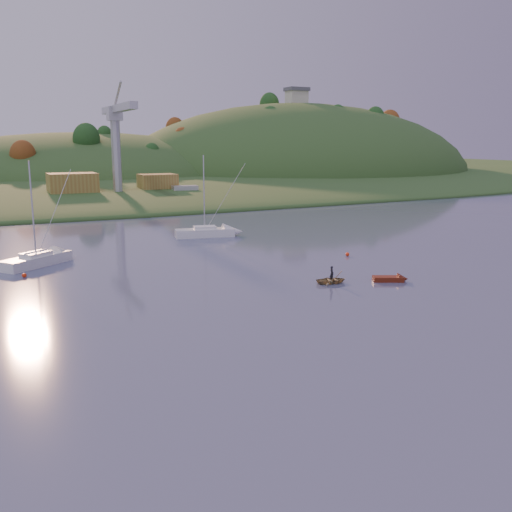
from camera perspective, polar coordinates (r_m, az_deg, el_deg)
name	(u,v)px	position (r m, az deg, el deg)	size (l,w,h in m)	color
far_shore	(52,177)	(249.80, -19.75, 7.41)	(620.00, 220.00, 1.50)	#2C4C1E
shore_slope	(79,189)	(185.55, -17.32, 6.39)	(640.00, 150.00, 7.00)	#2C4C1E
hill_center	(86,180)	(231.46, -16.68, 7.33)	(140.00, 120.00, 36.00)	#2C4C1E
hill_right	(296,176)	(246.67, 3.98, 8.00)	(150.00, 130.00, 60.00)	#2C4C1E
hilltop_house	(297,95)	(246.95, 4.09, 15.76)	(9.00, 7.00, 6.45)	beige
hillside_trees	(69,185)	(205.27, -18.23, 6.78)	(280.00, 50.00, 32.00)	#1D4B1A
wharf	(129,197)	(144.40, -12.60, 5.82)	(42.00, 16.00, 2.40)	slate
shed_west	(73,183)	(142.58, -17.87, 6.93)	(11.00, 8.00, 4.80)	olive
shed_east	(158,182)	(148.15, -9.82, 7.30)	(9.00, 7.00, 4.00)	olive
dock_crane	(117,130)	(139.59, -13.75, 12.15)	(3.20, 28.00, 20.30)	#B7B7BC
sailboat_near	(36,259)	(72.80, -21.11, -0.31)	(8.78, 7.51, 12.42)	white
sailboat_far	(205,232)	(88.96, -5.15, 2.43)	(9.40, 4.46, 12.55)	white
canoe	(332,280)	(60.23, 7.57, -2.42)	(2.27, 3.17, 0.66)	olive
paddler	(332,276)	(60.12, 7.58, -1.98)	(0.58, 0.38, 1.59)	black
red_tender	(395,279)	(62.31, 13.71, -2.24)	(3.90, 2.81, 1.27)	#5C1D0D
work_vessel	(185,195)	(144.29, -7.10, 6.05)	(14.88, 6.48, 3.72)	slate
buoy_1	(347,254)	(74.68, 9.13, 0.18)	(0.50, 0.50, 0.50)	#FF330D
buoy_2	(24,275)	(67.18, -22.17, -1.80)	(0.50, 0.50, 0.50)	#FF330D
buoy_3	(36,257)	(77.38, -21.17, -0.07)	(0.50, 0.50, 0.50)	#FF330D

